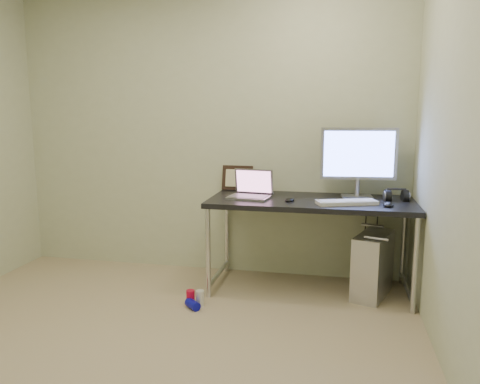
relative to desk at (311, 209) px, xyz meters
The scene contains 18 objects.
floor 1.81m from the desk, 123.84° to the right, with size 3.50×3.50×0.00m, color tan.
wall_back 1.16m from the desk, 159.51° to the left, with size 3.50×0.02×2.50m, color beige.
wall_right 1.72m from the desk, 59.88° to the right, with size 0.02×3.50×2.50m, color beige.
desk is the anchor object (origin of this frame).
tower_computer 0.65m from the desk, ahead, with size 0.36×0.52×0.53m.
cable_a 0.60m from the desk, 34.05° to the left, with size 0.01×0.01×0.70m, color black.
cable_b 0.67m from the desk, 27.69° to the left, with size 0.01×0.01×0.72m, color black.
can_red 1.16m from the desk, 149.52° to the right, with size 0.06×0.06×0.12m, color red.
can_white 1.10m from the desk, 147.74° to the right, with size 0.06×0.06×0.12m, color silver.
can_blue 1.18m from the desk, 145.34° to the right, with size 0.07×0.07×0.12m, color #0D0EB6.
laptop 0.50m from the desk, behind, with size 0.35×0.30×0.22m.
monitor 0.56m from the desk, 23.07° to the left, with size 0.60×0.20×0.56m.
keyboard 0.32m from the desk, 26.87° to the right, with size 0.45×0.15×0.03m, color silver.
mouse_right 0.60m from the desk, 16.38° to the right, with size 0.07×0.12×0.04m, color black.
mouse_left 0.22m from the desk, 143.85° to the right, with size 0.07×0.11×0.04m, color black.
headphones 0.67m from the desk, ahead, with size 0.19×0.11×0.12m.
picture_frame 0.76m from the desk, 153.96° to the left, with size 0.27×0.03×0.22m, color black.
webcam 0.47m from the desk, 146.89° to the left, with size 0.05×0.04×0.12m.
Camera 1 is at (1.14, -2.27, 1.42)m, focal length 35.00 mm.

